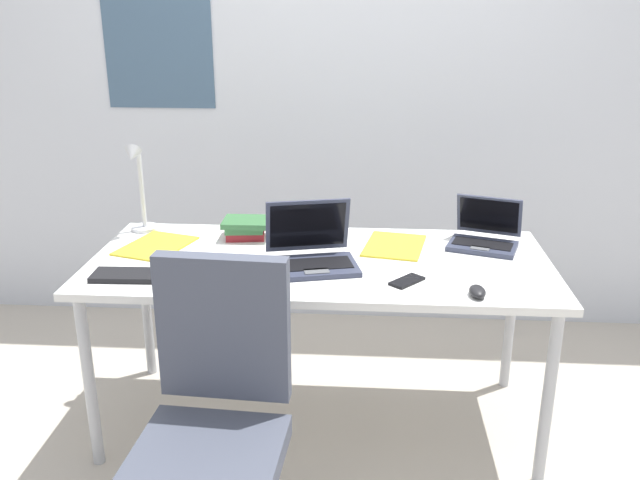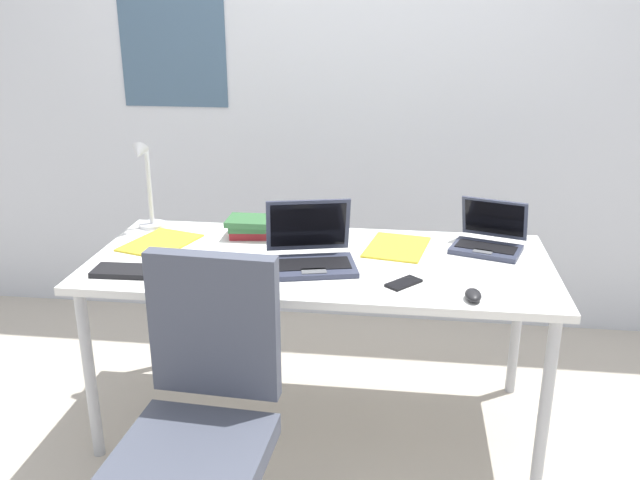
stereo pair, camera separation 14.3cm
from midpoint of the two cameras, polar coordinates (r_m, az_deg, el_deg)
ground_plane at (r=3.01m, az=1.41°, el=-14.91°), size 12.00×12.00×0.00m
wall_back at (r=3.60m, az=3.42°, el=13.10°), size 6.00×0.13×2.60m
desk at (r=2.68m, az=1.53°, el=-2.77°), size 1.80×0.80×0.74m
desk_lamp at (r=3.03m, az=-13.13°, el=4.44°), size 0.12×0.18×0.40m
laptop_near_lamp at (r=2.86m, az=15.41°, el=0.03°), size 0.33×0.32×0.20m
laptop_by_keyboard at (r=2.59m, az=0.79°, el=-1.14°), size 0.39×0.36×0.24m
external_keyboard at (r=2.59m, az=-13.60°, el=-2.61°), size 0.33×0.13×0.02m
computer_mouse at (r=2.37m, az=14.47°, el=-4.54°), size 0.06×0.10×0.03m
cell_phone at (r=2.45m, az=8.72°, el=-3.62°), size 0.14×0.14×0.01m
book_stack at (r=2.92m, az=-4.54°, el=1.13°), size 0.20×0.19×0.08m
paper_folder_near_lamp at (r=2.80m, az=7.94°, el=-0.60°), size 0.28×0.35×0.01m
paper_folder_center at (r=2.89m, az=-11.94°, el=-0.24°), size 0.31×0.36×0.01m
coffee_mug at (r=2.54m, az=-7.24°, el=-1.81°), size 0.11×0.08×0.09m
office_chair at (r=2.21m, az=-8.08°, el=-16.81°), size 0.52×0.55×0.97m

